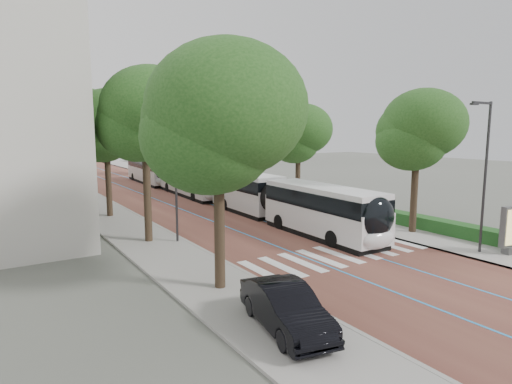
{
  "coord_description": "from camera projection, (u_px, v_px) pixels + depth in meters",
  "views": [
    {
      "loc": [
        -15.58,
        -15.3,
        6.66
      ],
      "look_at": [
        0.32,
        9.33,
        2.4
      ],
      "focal_mm": 30.0,
      "sensor_mm": 36.0,
      "label": 1
    }
  ],
  "objects": [
    {
      "name": "kerb_right",
      "position": [
        167.0,
        179.0,
        58.3
      ],
      "size": [
        0.2,
        140.0,
        0.14
      ],
      "primitive_type": "cube",
      "color": "gray",
      "rests_on": "ground"
    },
    {
      "name": "sidewalk_left",
      "position": [
        63.0,
        186.0,
        51.27
      ],
      "size": [
        4.0,
        140.0,
        0.12
      ],
      "primitive_type": "cube",
      "color": "gray",
      "rests_on": "ground"
    },
    {
      "name": "lamp_post_left",
      "position": [
        176.0,
        174.0,
        24.83
      ],
      "size": [
        0.14,
        0.14,
        8.0
      ],
      "primitive_type": "cylinder",
      "color": "#2A2A2C",
      "rests_on": "sidewalk_left"
    },
    {
      "name": "road",
      "position": [
        126.0,
        182.0,
        55.3
      ],
      "size": [
        11.0,
        140.0,
        0.02
      ],
      "primitive_type": "cube",
      "color": "#572D27",
      "rests_on": "ground"
    },
    {
      "name": "lane_line_left",
      "position": [
        113.0,
        183.0,
        54.44
      ],
      "size": [
        0.12,
        126.0,
        0.01
      ],
      "primitive_type": "cube",
      "color": "#2989D0",
      "rests_on": "road"
    },
    {
      "name": "bus_queued_1",
      "position": [
        151.0,
        170.0,
        53.66
      ],
      "size": [
        3.07,
        12.5,
        3.2
      ],
      "rotation": [
        0.0,
        0.0,
        -0.04
      ],
      "color": "silver",
      "rests_on": "ground"
    },
    {
      "name": "zebra_crossing",
      "position": [
        338.0,
        255.0,
        22.98
      ],
      "size": [
        10.55,
        3.6,
        0.01
      ],
      "color": "silver",
      "rests_on": "ground"
    },
    {
      "name": "trees_left",
      "position": [
        84.0,
        126.0,
        38.35
      ],
      "size": [
        6.49,
        61.39,
        10.28
      ],
      "color": "black",
      "rests_on": "ground"
    },
    {
      "name": "parked_car",
      "position": [
        286.0,
        307.0,
        14.06
      ],
      "size": [
        2.44,
        4.8,
        1.51
      ],
      "primitive_type": "imported",
      "rotation": [
        0.0,
        0.0,
        -0.19
      ],
      "color": "black",
      "rests_on": "sidewalk_left"
    },
    {
      "name": "lane_line_right",
      "position": [
        138.0,
        181.0,
        56.16
      ],
      "size": [
        0.12,
        126.0,
        0.01
      ],
      "primitive_type": "cube",
      "color": "#2989D0",
      "rests_on": "road"
    },
    {
      "name": "ground",
      "position": [
        349.0,
        260.0,
        22.04
      ],
      "size": [
        160.0,
        160.0,
        0.0
      ],
      "primitive_type": "plane",
      "color": "#51544C",
      "rests_on": "ground"
    },
    {
      "name": "lead_bus",
      "position": [
        287.0,
        202.0,
        30.0
      ],
      "size": [
        3.05,
        18.46,
        3.2
      ],
      "rotation": [
        0.0,
        0.0,
        -0.03
      ],
      "color": "black",
      "rests_on": "ground"
    },
    {
      "name": "hedge",
      "position": [
        454.0,
        229.0,
        26.85
      ],
      "size": [
        1.2,
        14.0,
        0.8
      ],
      "primitive_type": "cube",
      "color": "#194A1C",
      "rests_on": "sidewalk_right"
    },
    {
      "name": "sidewalk_right",
      "position": [
        180.0,
        178.0,
        59.32
      ],
      "size": [
        4.0,
        140.0,
        0.12
      ],
      "primitive_type": "cube",
      "color": "gray",
      "rests_on": "ground"
    },
    {
      "name": "streetlight_far",
      "position": [
        240.0,
        148.0,
        43.19
      ],
      "size": [
        1.82,
        0.2,
        8.0
      ],
      "color": "#2A2A2C",
      "rests_on": "sidewalk_right"
    },
    {
      "name": "ad_panel",
      "position": [
        511.0,
        229.0,
        22.6
      ],
      "size": [
        1.28,
        0.58,
        2.57
      ],
      "rotation": [
        0.0,
        0.0,
        -0.2
      ],
      "color": "#59595B",
      "rests_on": "sidewalk_right"
    },
    {
      "name": "kerb_left",
      "position": [
        80.0,
        184.0,
        52.29
      ],
      "size": [
        0.2,
        140.0,
        0.14
      ],
      "primitive_type": "cube",
      "color": "gray",
      "rests_on": "ground"
    },
    {
      "name": "streetlight_near",
      "position": [
        484.0,
        165.0,
        22.4
      ],
      "size": [
        1.82,
        0.2,
        8.0
      ],
      "color": "#2A2A2C",
      "rests_on": "sidewalk_right"
    },
    {
      "name": "bus_queued_0",
      "position": [
        192.0,
        180.0,
        43.32
      ],
      "size": [
        2.99,
        12.48,
        3.2
      ],
      "rotation": [
        0.0,
        0.0,
        -0.04
      ],
      "color": "silver",
      "rests_on": "ground"
    },
    {
      "name": "trees_right",
      "position": [
        244.0,
        135.0,
        44.49
      ],
      "size": [
        5.81,
        47.28,
        8.67
      ],
      "color": "black",
      "rests_on": "ground"
    }
  ]
}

